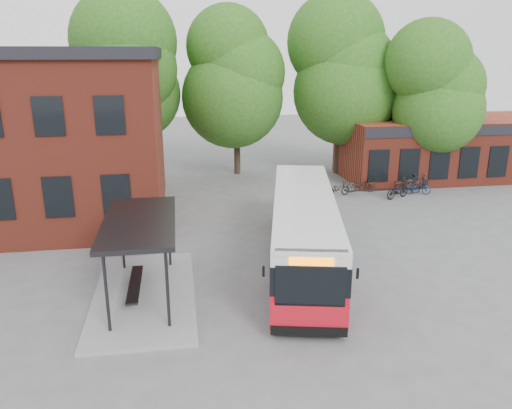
{
  "coord_description": "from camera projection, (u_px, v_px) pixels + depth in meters",
  "views": [
    {
      "loc": [
        -3.08,
        -17.35,
        8.31
      ],
      "look_at": [
        0.12,
        2.9,
        2.0
      ],
      "focal_mm": 35.0,
      "sensor_mm": 36.0,
      "label": 1
    }
  ],
  "objects": [
    {
      "name": "bicycle_0",
      "position": [
        338.0,
        189.0,
        29.9
      ],
      "size": [
        1.67,
        0.87,
        0.83
      ],
      "primitive_type": "imported",
      "rotation": [
        0.0,
        0.0,
        1.78
      ],
      "color": "black",
      "rests_on": "ground"
    },
    {
      "name": "city_bus",
      "position": [
        303.0,
        232.0,
        19.85
      ],
      "size": [
        4.77,
        11.61,
        2.89
      ],
      "primitive_type": null,
      "rotation": [
        0.0,
        0.0,
        -0.21
      ],
      "color": "red",
      "rests_on": "ground"
    },
    {
      "name": "shop_row",
      "position": [
        445.0,
        148.0,
        34.15
      ],
      "size": [
        14.0,
        6.2,
        4.0
      ],
      "primitive_type": null,
      "color": "maroon",
      "rests_on": "ground"
    },
    {
      "name": "bike_rail",
      "position": [
        388.0,
        192.0,
        30.05
      ],
      "size": [
        5.2,
        0.1,
        0.38
      ],
      "primitive_type": null,
      "color": "#242427",
      "rests_on": "ground"
    },
    {
      "name": "tree_3",
      "position": [
        436.0,
        113.0,
        31.18
      ],
      "size": [
        7.04,
        7.04,
        9.28
      ],
      "primitive_type": null,
      "color": "#265617",
      "rests_on": "ground"
    },
    {
      "name": "bicycle_2",
      "position": [
        361.0,
        185.0,
        30.57
      ],
      "size": [
        1.88,
        0.77,
        0.97
      ],
      "primitive_type": "imported",
      "rotation": [
        0.0,
        0.0,
        1.5
      ],
      "color": "#28251F",
      "rests_on": "ground"
    },
    {
      "name": "bicycle_7",
      "position": [
        418.0,
        182.0,
        31.16
      ],
      "size": [
        1.7,
        0.66,
        1.0
      ],
      "primitive_type": "imported",
      "rotation": [
        0.0,
        0.0,
        1.69
      ],
      "color": "#27282D",
      "rests_on": "ground"
    },
    {
      "name": "tree_1",
      "position": [
        237.0,
        99.0,
        33.95
      ],
      "size": [
        7.92,
        7.92,
        10.4
      ],
      "primitive_type": null,
      "color": "#265617",
      "rests_on": "ground"
    },
    {
      "name": "bicycle_6",
      "position": [
        418.0,
        188.0,
        30.11
      ],
      "size": [
        1.63,
        0.85,
        0.81
      ],
      "primitive_type": "imported",
      "rotation": [
        0.0,
        0.0,
        1.37
      ],
      "color": "navy",
      "rests_on": "ground"
    },
    {
      "name": "bicycle_3",
      "position": [
        398.0,
        190.0,
        29.27
      ],
      "size": [
        1.84,
        1.22,
        1.08
      ],
      "primitive_type": "imported",
      "rotation": [
        0.0,
        0.0,
        2.01
      ],
      "color": "black",
      "rests_on": "ground"
    },
    {
      "name": "tree_2",
      "position": [
        340.0,
        94.0,
        33.96
      ],
      "size": [
        7.92,
        7.92,
        11.0
      ],
      "primitive_type": null,
      "color": "#265617",
      "rests_on": "ground"
    },
    {
      "name": "ground",
      "position": [
        265.0,
        276.0,
        19.28
      ],
      "size": [
        100.0,
        100.0,
        0.0
      ],
      "primitive_type": "plane",
      "color": "#5D5D5F"
    },
    {
      "name": "tree_0",
      "position": [
        130.0,
        97.0,
        31.88
      ],
      "size": [
        7.92,
        7.92,
        11.0
      ],
      "primitive_type": null,
      "color": "#265617",
      "rests_on": "ground"
    },
    {
      "name": "bus_shelter",
      "position": [
        142.0,
        259.0,
        17.24
      ],
      "size": [
        3.6,
        7.0,
        2.9
      ],
      "primitive_type": null,
      "color": "#242427",
      "rests_on": "ground"
    },
    {
      "name": "bicycle_5",
      "position": [
        407.0,
        185.0,
        30.25
      ],
      "size": [
        1.77,
        0.53,
        1.06
      ],
      "primitive_type": "imported",
      "rotation": [
        0.0,
        0.0,
        1.55
      ],
      "color": "#292621",
      "rests_on": "ground"
    }
  ]
}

